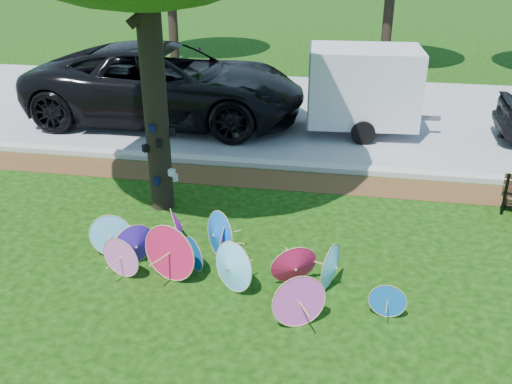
% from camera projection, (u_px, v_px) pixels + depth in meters
% --- Properties ---
extents(ground, '(90.00, 90.00, 0.00)m').
position_uv_depth(ground, '(199.00, 303.00, 8.32)').
color(ground, black).
rests_on(ground, ground).
extents(mulch_strip, '(90.00, 1.00, 0.01)m').
position_uv_depth(mulch_strip, '(253.00, 178.00, 12.31)').
color(mulch_strip, '#472D16').
rests_on(mulch_strip, ground).
extents(curb, '(90.00, 0.30, 0.12)m').
position_uv_depth(curb, '(258.00, 163.00, 12.91)').
color(curb, '#B7B5AD').
rests_on(curb, ground).
extents(street, '(90.00, 8.00, 0.01)m').
position_uv_depth(street, '(282.00, 111.00, 16.62)').
color(street, gray).
rests_on(street, ground).
extents(parasol_pile, '(5.08, 2.39, 0.94)m').
position_uv_depth(parasol_pile, '(212.00, 255.00, 8.81)').
color(parasol_pile, '#65D0FF').
rests_on(parasol_pile, ground).
extents(black_van, '(7.45, 3.46, 2.07)m').
position_uv_depth(black_van, '(167.00, 84.00, 15.42)').
color(black_van, black).
rests_on(black_van, ground).
extents(cargo_trailer, '(2.82, 1.90, 2.50)m').
position_uv_depth(cargo_trailer, '(364.00, 86.00, 14.41)').
color(cargo_trailer, silver).
rests_on(cargo_trailer, ground).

